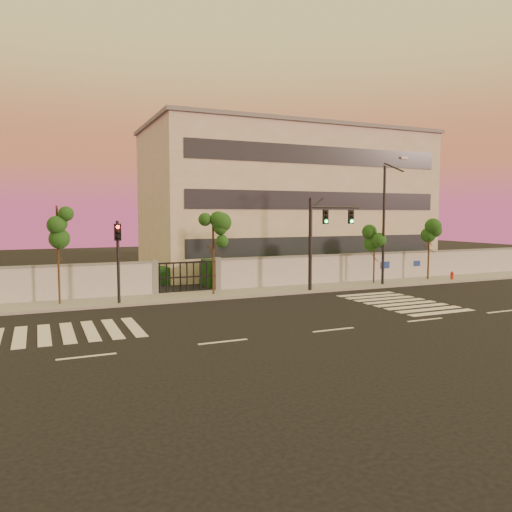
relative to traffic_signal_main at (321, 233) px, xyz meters
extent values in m
plane|color=black|center=(-5.02, -9.41, -3.77)|extent=(120.00, 120.00, 0.00)
cube|color=gray|center=(-5.02, 1.09, -3.69)|extent=(60.00, 3.00, 0.15)
cube|color=#AAACB2|center=(9.48, 2.59, -2.77)|extent=(31.00, 0.30, 2.00)
cube|color=slate|center=(9.48, 2.59, -1.71)|extent=(31.00, 0.36, 0.12)
cube|color=slate|center=(-10.02, 2.59, -2.67)|extent=(0.35, 0.35, 2.20)
cube|color=slate|center=(-6.02, 2.59, -2.67)|extent=(0.35, 0.35, 2.20)
cube|color=#103715|center=(3.98, 5.09, -2.87)|extent=(20.00, 2.00, 1.80)
cube|color=#103715|center=(-8.02, 7.59, -3.17)|extent=(6.00, 1.50, 1.20)
cube|color=#BDB6A0|center=(3.98, 12.59, 2.23)|extent=(24.00, 12.00, 12.00)
cube|color=#262D38|center=(3.98, 6.57, -1.27)|extent=(22.00, 0.08, 1.40)
cube|color=#262D38|center=(3.98, 6.57, 2.23)|extent=(22.00, 0.08, 1.40)
cube|color=#262D38|center=(3.98, 6.57, 5.73)|extent=(22.00, 0.08, 1.40)
cube|color=slate|center=(3.98, 12.59, 8.33)|extent=(24.40, 12.40, 0.30)
cube|color=silver|center=(-17.22, -5.41, -3.76)|extent=(0.50, 4.00, 0.02)
cube|color=silver|center=(-16.32, -5.41, -3.76)|extent=(0.50, 4.00, 0.02)
cube|color=silver|center=(-15.42, -5.41, -3.76)|extent=(0.50, 4.00, 0.02)
cube|color=silver|center=(-14.52, -5.41, -3.76)|extent=(0.50, 4.00, 0.02)
cube|color=silver|center=(-13.62, -5.41, -3.76)|extent=(0.50, 4.00, 0.02)
cube|color=silver|center=(-12.72, -5.41, -3.76)|extent=(0.50, 4.00, 0.02)
cube|color=silver|center=(1.98, -8.41, -3.76)|extent=(4.00, 0.50, 0.02)
cube|color=silver|center=(1.98, -7.51, -3.76)|extent=(4.00, 0.50, 0.02)
cube|color=silver|center=(1.98, -6.61, -3.76)|extent=(4.00, 0.50, 0.02)
cube|color=silver|center=(1.98, -5.71, -3.76)|extent=(4.00, 0.50, 0.02)
cube|color=silver|center=(1.98, -4.81, -3.76)|extent=(4.00, 0.50, 0.02)
cube|color=silver|center=(1.98, -3.91, -3.76)|extent=(4.00, 0.50, 0.02)
cube|color=silver|center=(1.98, -3.01, -3.76)|extent=(4.00, 0.50, 0.02)
cube|color=silver|center=(1.98, -2.11, -3.76)|extent=(4.00, 0.50, 0.02)
cube|color=silver|center=(-15.02, -9.41, -3.76)|extent=(2.00, 0.15, 0.01)
cube|color=silver|center=(-10.02, -9.41, -3.76)|extent=(2.00, 0.15, 0.01)
cube|color=silver|center=(-5.02, -9.41, -3.76)|extent=(2.00, 0.15, 0.01)
cube|color=silver|center=(-0.02, -9.41, -3.76)|extent=(2.00, 0.15, 0.01)
cube|color=silver|center=(4.98, -9.41, -3.76)|extent=(2.00, 0.15, 0.01)
cylinder|color=#382314|center=(-15.46, 1.15, -1.08)|extent=(0.11, 0.11, 5.38)
sphere|color=#134315|center=(-15.46, 1.15, 0.53)|extent=(1.05, 1.05, 1.05)
sphere|color=#134315|center=(-15.12, 1.34, -0.27)|extent=(0.80, 0.80, 0.80)
sphere|color=#134315|center=(-15.74, 1.01, 0.00)|extent=(0.77, 0.77, 0.77)
cylinder|color=#382314|center=(-6.86, 0.94, -1.27)|extent=(0.12, 0.12, 5.00)
sphere|color=#134315|center=(-6.86, 0.94, 0.23)|extent=(1.13, 1.13, 1.13)
sphere|color=#134315|center=(-6.50, 1.15, -0.52)|extent=(0.86, 0.86, 0.86)
sphere|color=#134315|center=(-7.17, 0.79, -0.27)|extent=(0.82, 0.82, 0.82)
cylinder|color=#382314|center=(4.95, 1.05, -1.75)|extent=(0.11, 0.11, 4.04)
sphere|color=#134315|center=(4.95, 1.05, -0.54)|extent=(1.04, 1.04, 1.04)
sphere|color=#134315|center=(5.28, 1.24, -1.14)|extent=(0.79, 0.79, 0.79)
sphere|color=#134315|center=(4.66, 0.91, -0.94)|extent=(0.76, 0.76, 0.76)
cylinder|color=#382314|center=(9.93, 1.17, -1.56)|extent=(0.13, 0.13, 4.41)
sphere|color=#134315|center=(9.93, 1.17, -0.24)|extent=(1.20, 1.20, 1.20)
sphere|color=#134315|center=(10.31, 1.39, -0.90)|extent=(0.92, 0.92, 0.92)
sphere|color=#134315|center=(9.60, 1.01, -0.68)|extent=(0.87, 0.87, 0.87)
cylinder|color=black|center=(-0.75, 0.01, -0.79)|extent=(0.23, 0.23, 5.96)
cylinder|color=black|center=(1.07, 0.01, 1.62)|extent=(3.66, 0.27, 0.15)
cube|color=black|center=(0.31, -0.04, 0.99)|extent=(0.34, 0.17, 0.87)
sphere|color=#0CF259|center=(0.31, -0.15, 0.72)|extent=(0.19, 0.19, 0.19)
cube|color=black|center=(2.23, -0.04, 0.99)|extent=(0.34, 0.17, 0.87)
sphere|color=#0CF259|center=(2.23, -0.15, 0.72)|extent=(0.19, 0.19, 0.19)
cylinder|color=black|center=(-12.52, 0.08, -1.48)|extent=(0.16, 0.16, 4.58)
cube|color=black|center=(-12.52, 0.03, 0.20)|extent=(0.36, 0.18, 0.92)
sphere|color=red|center=(-12.52, -0.08, 0.49)|extent=(0.20, 0.20, 0.20)
cylinder|color=black|center=(5.18, 0.38, 0.34)|extent=(0.18, 0.18, 8.20)
cylinder|color=black|center=(5.18, -0.55, 4.23)|extent=(0.10, 1.96, 0.80)
cube|color=#3F3F44|center=(5.18, -1.47, 4.75)|extent=(0.51, 0.26, 0.15)
cylinder|color=red|center=(11.52, 0.40, -3.52)|extent=(0.22, 0.22, 0.49)
cylinder|color=red|center=(11.52, 0.40, -3.23)|extent=(0.27, 0.27, 0.10)
sphere|color=red|center=(11.52, 0.40, -3.12)|extent=(0.18, 0.18, 0.18)
cylinder|color=red|center=(11.52, 0.40, -3.42)|extent=(0.29, 0.14, 0.10)
camera|label=1|loc=(-16.45, -27.20, 1.12)|focal=35.00mm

